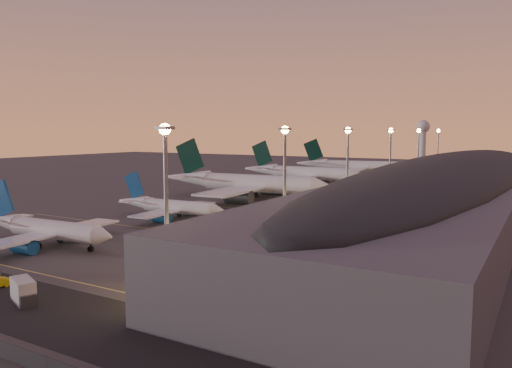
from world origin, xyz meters
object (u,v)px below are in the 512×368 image
(catering_truck_b, at_px, (24,292))
(baggage_tug_b, at_px, (166,247))
(airliner_narrow_south, at_px, (44,229))
(baggage_tug_c, at_px, (266,230))
(radar_tower, at_px, (423,135))
(baggage_tug_a, at_px, (164,265))
(airliner_wide_near, at_px, (244,183))
(airliner_narrow_north, at_px, (169,206))
(airliner_wide_far, at_px, (351,166))
(airliner_wide_mid, at_px, (301,173))

(catering_truck_b, bearing_deg, baggage_tug_b, 118.23)
(airliner_narrow_south, bearing_deg, baggage_tug_c, 43.01)
(airliner_narrow_south, height_order, radar_tower, radar_tower)
(airliner_narrow_south, bearing_deg, baggage_tug_a, -5.21)
(airliner_wide_near, bearing_deg, baggage_tug_c, -56.69)
(baggage_tug_a, bearing_deg, radar_tower, 80.80)
(airliner_narrow_south, distance_m, airliner_narrow_north, 40.02)
(airliner_wide_near, bearing_deg, airliner_narrow_north, -88.80)
(baggage_tug_c, bearing_deg, catering_truck_b, -84.37)
(airliner_narrow_north, height_order, catering_truck_b, airliner_narrow_north)
(airliner_wide_near, distance_m, catering_truck_b, 116.54)
(airliner_wide_near, relative_size, radar_tower, 2.12)
(airliner_wide_near, bearing_deg, airliner_wide_far, 86.01)
(airliner_narrow_north, relative_size, baggage_tug_c, 10.79)
(catering_truck_b, bearing_deg, airliner_wide_far, 119.68)
(airliner_narrow_north, height_order, baggage_tug_a, airliner_narrow_north)
(airliner_wide_near, relative_size, baggage_tug_a, 16.93)
(airliner_wide_near, distance_m, baggage_tug_a, 95.25)
(airliner_wide_mid, bearing_deg, radar_tower, 83.74)
(radar_tower, distance_m, baggage_tug_a, 292.57)
(airliner_wide_mid, height_order, airliner_wide_far, airliner_wide_far)
(radar_tower, xyz_separation_m, baggage_tug_a, (17.59, -291.26, -21.35))
(airliner_narrow_south, height_order, baggage_tug_a, airliner_narrow_south)
(airliner_wide_near, distance_m, baggage_tug_b, 81.58)
(airliner_narrow_south, relative_size, airliner_wide_mid, 0.61)
(airliner_narrow_south, xyz_separation_m, baggage_tug_b, (25.44, 10.18, -3.01))
(airliner_wide_mid, bearing_deg, baggage_tug_a, -71.43)
(airliner_wide_near, relative_size, airliner_wide_far, 1.07)
(airliner_narrow_north, relative_size, airliner_wide_near, 0.53)
(baggage_tug_a, bearing_deg, baggage_tug_b, 116.78)
(airliner_wide_mid, bearing_deg, airliner_narrow_south, -84.74)
(airliner_wide_far, xyz_separation_m, catering_truck_b, (31.35, -224.57, -3.68))
(airliner_narrow_north, height_order, baggage_tug_c, airliner_narrow_north)
(baggage_tug_b, height_order, baggage_tug_c, baggage_tug_b)
(airliner_narrow_south, bearing_deg, catering_truck_b, -44.38)
(baggage_tug_a, height_order, baggage_tug_b, baggage_tug_b)
(airliner_narrow_south, height_order, catering_truck_b, airliner_narrow_south)
(baggage_tug_a, bearing_deg, airliner_narrow_south, 165.82)
(airliner_wide_far, bearing_deg, airliner_wide_mid, -102.03)
(catering_truck_b, bearing_deg, baggage_tug_a, 99.99)
(airliner_narrow_north, height_order, radar_tower, radar_tower)
(airliner_wide_far, relative_size, baggage_tug_a, 15.77)
(radar_tower, relative_size, catering_truck_b, 4.97)
(baggage_tug_c, height_order, catering_truck_b, catering_truck_b)
(radar_tower, bearing_deg, airliner_wide_far, -101.68)
(baggage_tug_c, bearing_deg, airliner_narrow_north, -175.24)
(airliner_wide_mid, bearing_deg, airliner_wide_near, -83.66)
(radar_tower, bearing_deg, airliner_wide_mid, -99.00)
(airliner_wide_near, distance_m, airliner_wide_far, 112.65)
(airliner_wide_mid, height_order, catering_truck_b, airliner_wide_mid)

